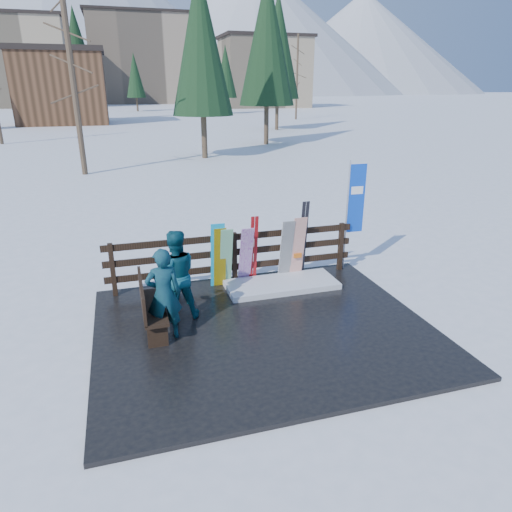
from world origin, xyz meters
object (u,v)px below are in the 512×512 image
object	(u,v)px
person_front	(164,294)
person_back	(175,275)
snowboard_1	(226,257)
snowboard_3	(246,256)
snowboard_0	(218,256)
snowboard_5	(298,248)
snowboard_4	(286,250)
rental_flag	(354,203)
snowboard_2	(220,258)
bench	(149,304)

from	to	relation	value
person_front	person_back	bearing A→B (deg)	-113.86
snowboard_1	snowboard_3	bearing A→B (deg)	-0.00
snowboard_0	snowboard_5	size ratio (longest dim) A/B	1.01
snowboard_4	rental_flag	distance (m)	1.99
snowboard_2	snowboard_0	bearing A→B (deg)	-180.00
rental_flag	snowboard_4	bearing A→B (deg)	-171.24
snowboard_1	person_front	world-z (taller)	person_front
snowboard_1	rental_flag	xyz separation A→B (m)	(3.13, 0.27, 0.93)
snowboard_1	rental_flag	distance (m)	3.28
snowboard_0	rental_flag	bearing A→B (deg)	4.65
snowboard_3	snowboard_4	world-z (taller)	snowboard_4
person_front	person_back	size ratio (longest dim) A/B	0.96
snowboard_3	person_front	distance (m)	2.68
snowboard_2	person_front	size ratio (longest dim) A/B	0.84
bench	snowboard_3	bearing A→B (deg)	34.42
snowboard_1	snowboard_4	bearing A→B (deg)	0.00
person_front	rental_flag	bearing A→B (deg)	-157.27
snowboard_5	person_back	bearing A→B (deg)	-158.49
snowboard_3	person_front	xyz separation A→B (m)	(-1.95, -1.84, 0.15)
snowboard_0	snowboard_3	size ratio (longest dim) A/B	1.07
rental_flag	person_back	xyz separation A→B (m)	(-4.35, -1.40, -0.74)
snowboard_2	rental_flag	bearing A→B (deg)	4.72
bench	snowboard_4	bearing A→B (deg)	25.63
snowboard_4	person_back	distance (m)	2.84
snowboard_1	rental_flag	world-z (taller)	rental_flag
snowboard_2	snowboard_5	world-z (taller)	snowboard_5
person_back	snowboard_1	bearing A→B (deg)	-140.01
snowboard_1	person_back	world-z (taller)	person_back
snowboard_5	snowboard_1	bearing A→B (deg)	180.00
snowboard_3	person_back	size ratio (longest dim) A/B	0.81
snowboard_3	snowboard_5	world-z (taller)	snowboard_5
snowboard_1	person_back	bearing A→B (deg)	-137.07
bench	snowboard_5	xyz separation A→B (m)	(3.41, 1.50, 0.22)
snowboard_5	snowboard_3	bearing A→B (deg)	-180.00
snowboard_0	snowboard_3	distance (m)	0.63
bench	snowboard_2	xyz separation A→B (m)	(1.61, 1.50, 0.17)
snowboard_2	person_back	bearing A→B (deg)	-133.69
snowboard_0	snowboard_2	distance (m)	0.07
snowboard_2	rental_flag	world-z (taller)	rental_flag
snowboard_4	person_front	distance (m)	3.42
bench	snowboard_0	distance (m)	2.18
snowboard_5	person_back	xyz separation A→B (m)	(-2.88, -1.13, 0.13)
snowboard_2	snowboard_3	world-z (taller)	snowboard_2
rental_flag	bench	bearing A→B (deg)	-160.05
snowboard_0	snowboard_4	distance (m)	1.57
snowboard_0	person_back	distance (m)	1.54
bench	snowboard_1	size ratio (longest dim) A/B	1.07
snowboard_1	snowboard_5	xyz separation A→B (m)	(1.66, 0.00, 0.06)
bench	snowboard_5	distance (m)	3.73
bench	rental_flag	size ratio (longest dim) A/B	0.58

